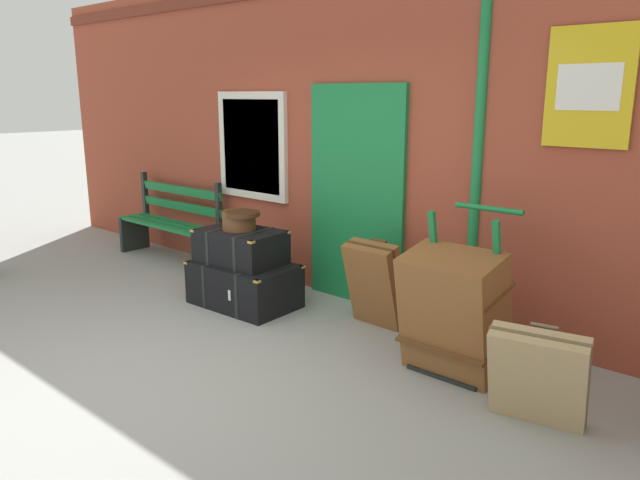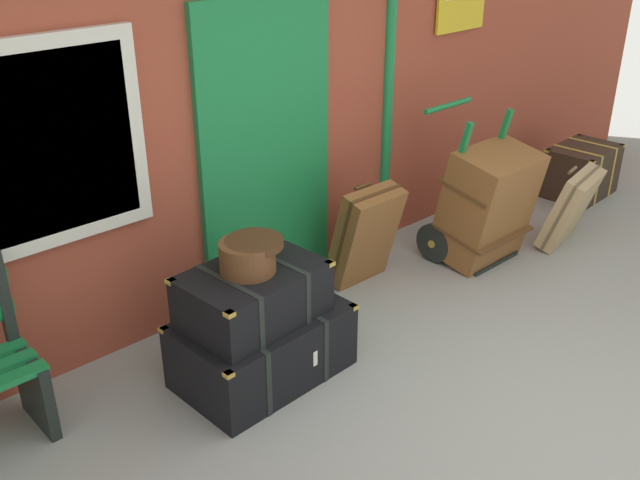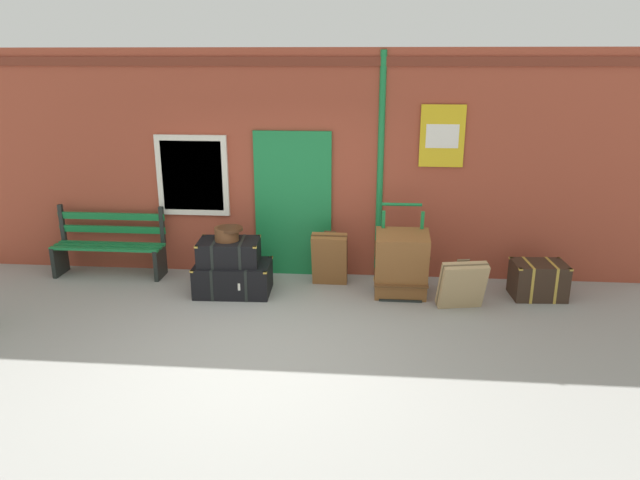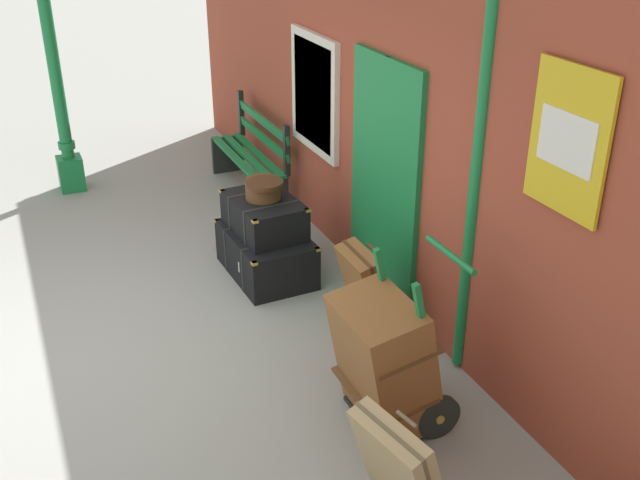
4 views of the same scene
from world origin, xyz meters
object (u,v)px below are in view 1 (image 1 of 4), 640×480
round_hatbox (240,219)px  steamer_trunk_base (244,284)px  suitcase_olive (376,284)px  platform_bench (171,224)px  steamer_trunk_middle (241,246)px  porters_trolley (464,331)px  suitcase_umber (538,377)px  large_brown_trunk (454,312)px

round_hatbox → steamer_trunk_base: bearing=-15.2°
suitcase_olive → platform_bench: bearing=177.3°
steamer_trunk_middle → round_hatbox: round_hatbox is taller
porters_trolley → suitcase_olive: bearing=168.4°
round_hatbox → porters_trolley: porters_trolley is taller
suitcase_olive → suitcase_umber: bearing=-21.5°
steamer_trunk_base → suitcase_umber: bearing=-5.5°
suitcase_umber → large_brown_trunk: bearing=157.9°
platform_bench → suitcase_umber: size_ratio=2.43×
platform_bench → round_hatbox: 2.01m
steamer_trunk_base → large_brown_trunk: (2.25, 0.02, 0.26)m
round_hatbox → suitcase_umber: size_ratio=0.57×
suitcase_olive → round_hatbox: bearing=-164.2°
large_brown_trunk → suitcase_umber: (0.75, -0.31, -0.15)m
porters_trolley → steamer_trunk_base: bearing=-175.1°
steamer_trunk_base → porters_trolley: porters_trolley is taller
steamer_trunk_base → porters_trolley: bearing=4.9°
platform_bench → porters_trolley: bearing=-4.8°
suitcase_umber → suitcase_olive: (-1.72, 0.68, 0.06)m
platform_bench → steamer_trunk_base: (1.95, -0.55, -0.23)m
round_hatbox → large_brown_trunk: 2.34m
steamer_trunk_base → porters_trolley: 2.26m
steamer_trunk_base → round_hatbox: 0.64m
suitcase_umber → suitcase_olive: suitcase_olive is taller
porters_trolley → platform_bench: bearing=175.2°
large_brown_trunk → steamer_trunk_middle: bearing=-179.8°
platform_bench → suitcase_olive: size_ratio=2.04×
platform_bench → porters_trolley: 4.22m
suitcase_olive → steamer_trunk_middle: bearing=-163.8°
porters_trolley → suitcase_olive: size_ratio=1.52×
platform_bench → suitcase_olive: bearing=-2.7°
steamer_trunk_middle → round_hatbox: bearing=153.9°
steamer_trunk_middle → suitcase_olive: suitcase_olive is taller
steamer_trunk_base → large_brown_trunk: size_ratio=1.09×
steamer_trunk_middle → suitcase_olive: bearing=16.2°
round_hatbox → suitcase_umber: round_hatbox is taller
suitcase_umber → suitcase_olive: 1.85m
porters_trolley → round_hatbox: bearing=-175.6°
round_hatbox → suitcase_umber: (3.06, -0.30, -0.52)m
platform_bench → steamer_trunk_middle: bearing=-15.7°
platform_bench → steamer_trunk_middle: size_ratio=1.89×
round_hatbox → suitcase_olive: size_ratio=0.48×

